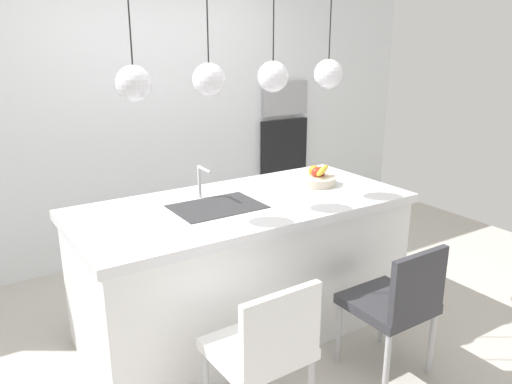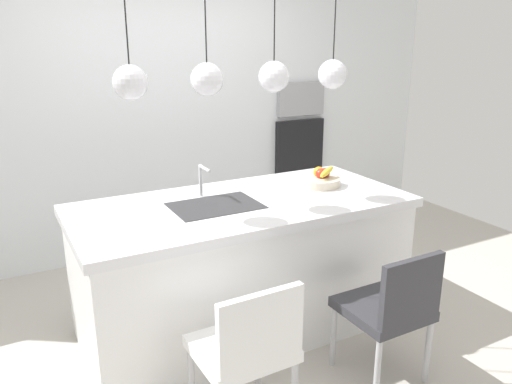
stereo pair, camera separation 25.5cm
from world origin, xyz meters
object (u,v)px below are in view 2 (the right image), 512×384
(fruit_bowl, at_px, (320,179))
(chair_near, at_px, (247,348))
(chair_middle, at_px, (390,307))
(microwave, at_px, (300,98))
(oven, at_px, (299,146))

(fruit_bowl, height_order, chair_near, fruit_bowl)
(chair_near, height_order, chair_middle, chair_near)
(fruit_bowl, bearing_deg, chair_near, -138.30)
(microwave, xyz_separation_m, oven, (0.00, 0.00, -0.50))
(microwave, height_order, chair_near, microwave)
(chair_near, bearing_deg, chair_middle, -0.17)
(fruit_bowl, relative_size, microwave, 0.56)
(microwave, bearing_deg, fruit_bowl, -117.91)
(chair_middle, bearing_deg, fruit_bowl, 79.36)
(chair_near, relative_size, chair_middle, 1.03)
(microwave, relative_size, chair_near, 0.63)
(oven, bearing_deg, chair_near, -127.37)
(fruit_bowl, xyz_separation_m, microwave, (0.80, 1.51, 0.39))
(fruit_bowl, bearing_deg, microwave, 62.09)
(fruit_bowl, bearing_deg, oven, 62.09)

